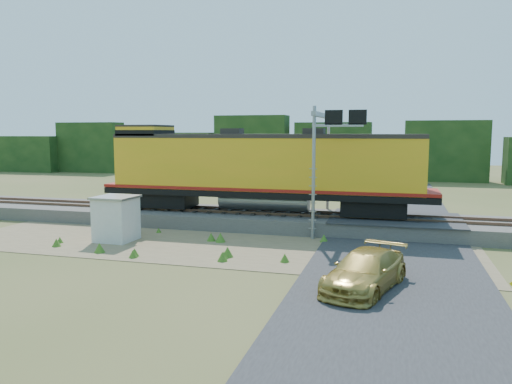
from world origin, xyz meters
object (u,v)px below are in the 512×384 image
(signal_gantry, at_px, (327,139))
(locomotive, at_px, (259,168))
(car, at_px, (365,271))
(shed, at_px, (116,218))

(signal_gantry, bearing_deg, locomotive, 170.64)
(locomotive, relative_size, car, 4.12)
(locomotive, height_order, car, locomotive)
(locomotive, bearing_deg, car, -57.57)
(shed, xyz_separation_m, signal_gantry, (9.92, 5.28, 3.99))
(locomotive, relative_size, signal_gantry, 2.84)
(locomotive, xyz_separation_m, signal_gantry, (3.99, -0.66, 1.72))
(shed, relative_size, signal_gantry, 0.34)
(locomotive, bearing_deg, shed, -134.93)
(shed, xyz_separation_m, car, (12.71, -4.73, -0.48))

